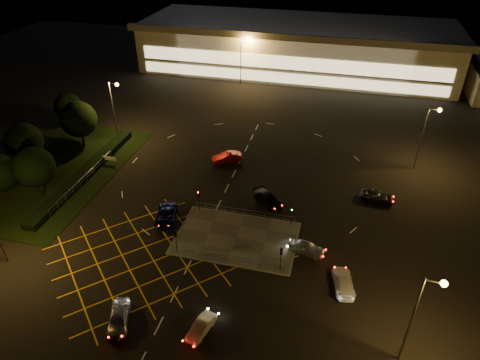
% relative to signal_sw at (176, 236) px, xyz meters
% --- Properties ---
extents(ground, '(180.00, 180.00, 0.00)m').
position_rel_signal_sw_xyz_m(ground, '(4.00, 5.99, -2.37)').
color(ground, black).
rests_on(ground, ground).
extents(pedestrian_island, '(14.00, 9.00, 0.12)m').
position_rel_signal_sw_xyz_m(pedestrian_island, '(6.00, 3.99, -2.31)').
color(pedestrian_island, '#4C4944').
rests_on(pedestrian_island, ground).
extents(grass_verge, '(18.00, 30.00, 0.08)m').
position_rel_signal_sw_xyz_m(grass_verge, '(-24.00, 11.99, -2.33)').
color(grass_verge, black).
rests_on(grass_verge, ground).
extents(hedge, '(2.00, 26.00, 1.00)m').
position_rel_signal_sw_xyz_m(hedge, '(-19.00, 11.99, -1.87)').
color(hedge, black).
rests_on(hedge, ground).
extents(supermarket, '(72.00, 26.50, 10.50)m').
position_rel_signal_sw_xyz_m(supermarket, '(4.00, 67.95, 2.95)').
color(supermarket, beige).
rests_on(supermarket, ground).
extents(streetlight_se, '(1.78, 0.56, 10.03)m').
position_rel_signal_sw_xyz_m(streetlight_se, '(24.44, -8.01, 4.20)').
color(streetlight_se, slate).
rests_on(streetlight_se, ground).
extents(streetlight_nw, '(1.78, 0.56, 10.03)m').
position_rel_signal_sw_xyz_m(streetlight_nw, '(-19.56, 23.99, 4.20)').
color(streetlight_nw, slate).
rests_on(streetlight_nw, ground).
extents(streetlight_ne, '(1.78, 0.56, 10.03)m').
position_rel_signal_sw_xyz_m(streetlight_ne, '(28.44, 25.99, 4.20)').
color(streetlight_ne, slate).
rests_on(streetlight_ne, ground).
extents(streetlight_far_left, '(1.78, 0.56, 10.03)m').
position_rel_signal_sw_xyz_m(streetlight_far_left, '(-5.56, 53.99, 4.20)').
color(streetlight_far_left, slate).
rests_on(streetlight_far_left, ground).
extents(streetlight_far_right, '(1.78, 0.56, 10.03)m').
position_rel_signal_sw_xyz_m(streetlight_far_right, '(34.44, 55.99, 4.20)').
color(streetlight_far_right, slate).
rests_on(streetlight_far_right, ground).
extents(signal_sw, '(0.28, 0.30, 3.15)m').
position_rel_signal_sw_xyz_m(signal_sw, '(0.00, 0.00, 0.00)').
color(signal_sw, black).
rests_on(signal_sw, pedestrian_island).
extents(signal_se, '(0.28, 0.30, 3.15)m').
position_rel_signal_sw_xyz_m(signal_se, '(12.00, 0.00, 0.00)').
color(signal_se, black).
rests_on(signal_se, pedestrian_island).
extents(signal_nw, '(0.28, 0.30, 3.15)m').
position_rel_signal_sw_xyz_m(signal_nw, '(0.00, 7.99, 0.00)').
color(signal_nw, black).
rests_on(signal_nw, pedestrian_island).
extents(signal_ne, '(0.28, 0.30, 3.15)m').
position_rel_signal_sw_xyz_m(signal_ne, '(12.00, 7.99, 0.00)').
color(signal_ne, black).
rests_on(signal_ne, pedestrian_island).
extents(tree_b, '(5.40, 5.40, 7.35)m').
position_rel_signal_sw_xyz_m(tree_b, '(-28.00, 11.99, 2.28)').
color(tree_b, black).
rests_on(tree_b, ground).
extents(tree_c, '(5.76, 5.76, 7.84)m').
position_rel_signal_sw_xyz_m(tree_c, '(-24.00, 19.99, 2.59)').
color(tree_c, black).
rests_on(tree_c, ground).
extents(tree_d, '(4.68, 4.68, 6.37)m').
position_rel_signal_sw_xyz_m(tree_d, '(-30.00, 25.99, 1.65)').
color(tree_d, black).
rests_on(tree_d, ground).
extents(tree_e, '(5.40, 5.40, 7.35)m').
position_rel_signal_sw_xyz_m(tree_e, '(-22.00, 5.99, 2.28)').
color(tree_e, black).
rests_on(tree_e, ground).
extents(car_near_silver, '(3.22, 4.92, 1.56)m').
position_rel_signal_sw_xyz_m(car_near_silver, '(-1.77, -10.60, -1.59)').
color(car_near_silver, '#B0B3B7').
rests_on(car_near_silver, ground).
extents(car_queue_white, '(2.21, 3.91, 1.22)m').
position_rel_signal_sw_xyz_m(car_queue_white, '(6.16, -9.62, -1.76)').
color(car_queue_white, silver).
rests_on(car_queue_white, ground).
extents(car_left_blue, '(3.58, 5.56, 1.43)m').
position_rel_signal_sw_xyz_m(car_left_blue, '(-3.50, 5.28, -1.65)').
color(car_left_blue, '#0B1244').
rests_on(car_left_blue, ground).
extents(car_far_dkgrey, '(5.02, 4.75, 1.43)m').
position_rel_signal_sw_xyz_m(car_far_dkgrey, '(8.37, 11.87, -1.65)').
color(car_far_dkgrey, black).
rests_on(car_far_dkgrey, ground).
extents(car_right_silver, '(4.40, 2.39, 1.42)m').
position_rel_signal_sw_xyz_m(car_right_silver, '(14.42, 3.61, -1.66)').
color(car_right_silver, silver).
rests_on(car_right_silver, ground).
extents(car_circ_red, '(4.79, 3.76, 1.52)m').
position_rel_signal_sw_xyz_m(car_circ_red, '(0.06, 21.12, -1.61)').
color(car_circ_red, maroon).
rests_on(car_circ_red, ground).
extents(car_east_grey, '(4.65, 2.44, 1.25)m').
position_rel_signal_sw_xyz_m(car_east_grey, '(22.42, 16.20, -1.74)').
color(car_east_grey, black).
rests_on(car_east_grey, ground).
extents(car_approach_white, '(2.89, 5.09, 1.39)m').
position_rel_signal_sw_xyz_m(car_approach_white, '(18.76, -0.68, -1.67)').
color(car_approach_white, silver).
rests_on(car_approach_white, ground).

